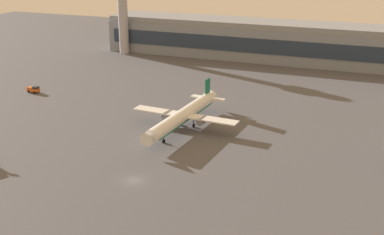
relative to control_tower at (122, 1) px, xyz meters
The scene contains 5 objects.
ground_plane 132.21m from the control_tower, 60.36° to the right, with size 416.00×416.00×0.00m, color #4C4C51.
terminal_building 65.06m from the control_tower, 12.03° to the left, with size 141.41×22.40×16.40m.
control_tower is the anchor object (origin of this frame).
airplane_far_stand 103.07m from the control_tower, 51.88° to the right, with size 31.43×40.35×10.35m.
maintenance_van 70.48m from the control_tower, 89.03° to the right, with size 4.22×2.16×2.25m.
Camera 1 is at (47.71, -86.38, 50.06)m, focal length 46.43 mm.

